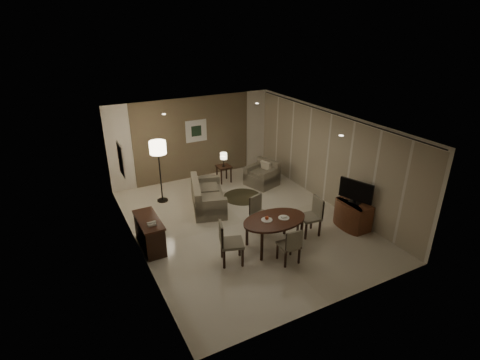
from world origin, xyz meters
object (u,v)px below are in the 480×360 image
tv_cabinet (353,215)px  armchair (262,174)px  chair_near (289,245)px  chair_right (309,217)px  sofa (208,195)px  side_table (224,174)px  chair_far (262,215)px  dining_table (274,233)px  console_desk (150,233)px  floor_lamp (160,172)px  chair_left (232,243)px

tv_cabinet → armchair: bearing=102.5°
chair_near → chair_right: bearing=-144.1°
sofa → side_table: size_ratio=3.09×
side_table → chair_far: bearing=-98.6°
armchair → chair_near: bearing=-40.4°
dining_table → sofa: bearing=103.1°
console_desk → armchair: (4.15, 1.85, 0.01)m
console_desk → dining_table: bearing=-27.0°
console_desk → floor_lamp: size_ratio=0.65×
chair_left → chair_far: bearing=-38.4°
dining_table → chair_right: bearing=3.4°
tv_cabinet → chair_left: 3.45m
chair_right → dining_table: bearing=-80.3°
console_desk → chair_far: chair_far is taller
armchair → floor_lamp: floor_lamp is taller
tv_cabinet → chair_left: (-3.45, 0.08, 0.15)m
console_desk → chair_right: 3.88m
chair_left → chair_right: 2.23m
sofa → floor_lamp: size_ratio=0.92×
console_desk → chair_far: size_ratio=1.28×
chair_near → sofa: 3.23m
chair_left → dining_table: bearing=-66.9°
console_desk → floor_lamp: 2.48m
armchair → sofa: bearing=-91.3°
side_table → chair_right: bearing=-82.9°
console_desk → chair_right: bearing=-19.0°
dining_table → side_table: bearing=81.6°
armchair → side_table: (-0.97, 0.80, -0.12)m
chair_far → tv_cabinet: bearing=-41.5°
chair_left → sofa: size_ratio=0.59×
tv_cabinet → chair_left: size_ratio=0.89×
chair_left → sofa: (0.56, 2.63, -0.10)m
side_table → tv_cabinet: bearing=-67.6°
console_desk → chair_right: chair_right is taller
armchair → console_desk: bearing=-83.9°
dining_table → sofa: (-0.59, 2.53, 0.03)m
dining_table → armchair: (1.55, 3.17, 0.02)m
console_desk → tv_cabinet: (4.89, -1.50, -0.03)m
console_desk → chair_left: 2.03m
dining_table → armchair: 3.53m
chair_near → floor_lamp: (-1.60, 4.20, 0.49)m
tv_cabinet → armchair: size_ratio=1.03×
chair_left → floor_lamp: size_ratio=0.55×
sofa → side_table: bearing=-22.3°
tv_cabinet → chair_right: size_ratio=0.93×
console_desk → chair_far: 2.75m
chair_right → floor_lamp: (-2.71, 3.48, 0.44)m
chair_right → side_table: 3.94m
chair_right → sofa: (-1.66, 2.47, -0.09)m
side_table → floor_lamp: floor_lamp is taller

